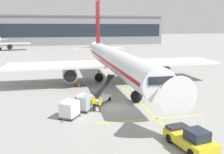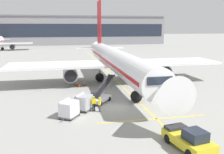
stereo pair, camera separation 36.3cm
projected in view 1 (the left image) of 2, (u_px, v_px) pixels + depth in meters
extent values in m
plane|color=gray|center=(116.00, 107.00, 29.63)|extent=(600.00, 600.00, 0.00)
cylinder|color=white|center=(117.00, 61.00, 41.19)|extent=(3.73, 36.75, 3.70)
cube|color=red|center=(117.00, 61.00, 41.19)|extent=(3.77, 35.28, 0.44)
cone|color=white|center=(169.00, 91.00, 21.84)|extent=(3.51, 3.70, 3.51)
cone|color=white|center=(97.00, 49.00, 61.54)|extent=(3.15, 5.92, 3.14)
cube|color=white|center=(60.00, 65.00, 40.20)|extent=(17.46, 7.37, 0.36)
cylinder|color=#93969E|center=(69.00, 73.00, 40.08)|extent=(2.30, 4.78, 2.29)
cylinder|color=black|center=(70.00, 76.00, 37.74)|extent=(1.95, 0.12, 1.95)
cube|color=white|center=(166.00, 62.00, 44.16)|extent=(17.46, 7.37, 0.36)
cylinder|color=#93969E|center=(160.00, 70.00, 43.41)|extent=(2.30, 4.78, 2.29)
cylinder|color=black|center=(165.00, 72.00, 41.08)|extent=(1.95, 0.12, 1.95)
cube|color=red|center=(98.00, 24.00, 58.92)|extent=(0.28, 4.41, 11.02)
cube|color=white|center=(98.00, 48.00, 59.79)|extent=(11.87, 2.95, 0.20)
cube|color=#1E2633|center=(158.00, 79.00, 24.20)|extent=(2.59, 1.67, 0.81)
cylinder|color=#47474C|center=(136.00, 92.00, 31.14)|extent=(0.22, 0.22, 1.27)
sphere|color=black|center=(136.00, 96.00, 31.27)|extent=(1.56, 1.56, 1.56)
cylinder|color=#47474C|center=(99.00, 74.00, 42.87)|extent=(0.22, 0.22, 1.27)
sphere|color=black|center=(99.00, 77.00, 42.99)|extent=(1.56, 1.56, 1.56)
cylinder|color=#47474C|center=(129.00, 73.00, 44.03)|extent=(0.22, 0.22, 1.27)
sphere|color=black|center=(129.00, 76.00, 44.16)|extent=(1.56, 1.56, 1.56)
cube|color=silver|center=(100.00, 99.00, 31.20)|extent=(3.37, 3.65, 0.44)
cube|color=black|center=(94.00, 96.00, 30.42)|extent=(0.81, 0.82, 0.70)
cylinder|color=#333338|center=(96.00, 94.00, 31.00)|extent=(0.08, 0.08, 0.80)
cube|color=silver|center=(104.00, 87.00, 31.94)|extent=(3.68, 4.28, 2.38)
cube|color=black|center=(104.00, 86.00, 31.92)|extent=(3.48, 4.08, 2.22)
cube|color=#333338|center=(107.00, 86.00, 31.73)|extent=(2.99, 3.71, 2.41)
cube|color=#333338|center=(101.00, 85.00, 32.11)|extent=(2.99, 3.71, 2.41)
cylinder|color=black|center=(109.00, 99.00, 31.96)|extent=(0.51, 0.56, 0.56)
cylinder|color=black|center=(100.00, 97.00, 32.60)|extent=(0.51, 0.56, 0.56)
cylinder|color=black|center=(100.00, 104.00, 29.88)|extent=(0.51, 0.56, 0.56)
cylinder|color=black|center=(90.00, 102.00, 30.52)|extent=(0.51, 0.56, 0.56)
cube|color=#515156|center=(84.00, 109.00, 28.29)|extent=(2.43, 2.55, 0.12)
cylinder|color=#4C4C51|center=(79.00, 112.00, 27.05)|extent=(0.44, 0.62, 0.07)
cube|color=#9EA3AD|center=(84.00, 102.00, 28.12)|extent=(2.29, 2.41, 1.50)
cube|color=#9EA3AD|center=(81.00, 97.00, 28.16)|extent=(1.70, 2.00, 0.74)
cube|color=silver|center=(80.00, 104.00, 27.24)|extent=(1.22, 0.81, 1.38)
sphere|color=black|center=(76.00, 111.00, 27.80)|extent=(0.30, 0.30, 0.30)
sphere|color=black|center=(87.00, 112.00, 27.33)|extent=(0.30, 0.30, 0.30)
sphere|color=black|center=(82.00, 106.00, 29.27)|extent=(0.30, 0.30, 0.30)
sphere|color=black|center=(93.00, 108.00, 28.79)|extent=(0.30, 0.30, 0.30)
cube|color=#515156|center=(70.00, 116.00, 26.02)|extent=(2.43, 2.55, 0.12)
cylinder|color=#4C4C51|center=(63.00, 120.00, 24.78)|extent=(0.44, 0.62, 0.07)
cube|color=silver|center=(70.00, 109.00, 25.85)|extent=(2.29, 2.41, 1.50)
cube|color=silver|center=(66.00, 103.00, 25.89)|extent=(1.70, 2.00, 0.74)
cube|color=silver|center=(65.00, 111.00, 24.97)|extent=(1.22, 0.81, 1.38)
sphere|color=black|center=(60.00, 118.00, 25.53)|extent=(0.30, 0.30, 0.30)
sphere|color=black|center=(72.00, 120.00, 25.06)|extent=(0.30, 0.30, 0.30)
sphere|color=black|center=(68.00, 113.00, 27.00)|extent=(0.30, 0.30, 0.30)
sphere|color=black|center=(79.00, 115.00, 26.52)|extent=(0.30, 0.30, 0.30)
cube|color=gold|center=(190.00, 140.00, 19.43)|extent=(2.87, 4.71, 0.70)
cube|color=#1E2633|center=(197.00, 135.00, 18.58)|extent=(1.73, 1.78, 0.80)
cube|color=#28282D|center=(177.00, 127.00, 20.82)|extent=(1.93, 1.28, 0.24)
cylinder|color=black|center=(187.00, 135.00, 21.07)|extent=(0.41, 0.80, 0.76)
cylinder|color=black|center=(170.00, 138.00, 20.37)|extent=(0.41, 0.80, 0.76)
cylinder|color=black|center=(211.00, 149.00, 18.61)|extent=(0.41, 0.80, 0.76)
cylinder|color=black|center=(192.00, 154.00, 17.91)|extent=(0.41, 0.80, 0.76)
cylinder|color=#333847|center=(100.00, 108.00, 27.83)|extent=(0.15, 0.15, 0.86)
cylinder|color=#333847|center=(100.00, 108.00, 27.66)|extent=(0.15, 0.15, 0.86)
cube|color=yellow|center=(100.00, 102.00, 27.60)|extent=(0.39, 0.45, 0.58)
cube|color=white|center=(101.00, 102.00, 27.57)|extent=(0.17, 0.31, 0.08)
sphere|color=#9E7051|center=(100.00, 99.00, 27.52)|extent=(0.21, 0.21, 0.21)
sphere|color=yellow|center=(100.00, 98.00, 27.51)|extent=(0.23, 0.23, 0.23)
cylinder|color=yellow|center=(101.00, 102.00, 27.84)|extent=(0.09, 0.09, 0.56)
cylinder|color=yellow|center=(99.00, 103.00, 27.39)|extent=(0.09, 0.09, 0.56)
cylinder|color=black|center=(93.00, 107.00, 28.10)|extent=(0.15, 0.15, 0.86)
cylinder|color=black|center=(95.00, 107.00, 28.12)|extent=(0.15, 0.15, 0.86)
cube|color=yellow|center=(94.00, 101.00, 27.96)|extent=(0.40, 0.27, 0.58)
cube|color=white|center=(94.00, 101.00, 28.09)|extent=(0.34, 0.04, 0.08)
sphere|color=#9E7051|center=(94.00, 98.00, 27.88)|extent=(0.21, 0.21, 0.21)
sphere|color=yellow|center=(94.00, 97.00, 27.87)|extent=(0.23, 0.23, 0.23)
cylinder|color=yellow|center=(92.00, 102.00, 27.94)|extent=(0.09, 0.09, 0.56)
cylinder|color=yellow|center=(96.00, 102.00, 28.01)|extent=(0.09, 0.09, 0.56)
cylinder|color=black|center=(84.00, 102.00, 30.20)|extent=(0.15, 0.15, 0.86)
cylinder|color=black|center=(84.00, 102.00, 30.03)|extent=(0.15, 0.15, 0.86)
cube|color=orange|center=(83.00, 96.00, 29.97)|extent=(0.26, 0.39, 0.58)
cube|color=white|center=(85.00, 96.00, 30.00)|extent=(0.03, 0.34, 0.08)
sphere|color=brown|center=(83.00, 93.00, 29.89)|extent=(0.21, 0.21, 0.21)
sphere|color=yellow|center=(83.00, 93.00, 29.87)|extent=(0.23, 0.23, 0.23)
cylinder|color=orange|center=(83.00, 96.00, 30.21)|extent=(0.09, 0.09, 0.56)
cylinder|color=orange|center=(84.00, 97.00, 29.75)|extent=(0.09, 0.09, 0.56)
cube|color=black|center=(77.00, 85.00, 40.44)|extent=(0.62, 0.62, 0.05)
cone|color=orange|center=(77.00, 83.00, 40.37)|extent=(0.49, 0.49, 0.65)
cylinder|color=white|center=(77.00, 83.00, 40.36)|extent=(0.27, 0.27, 0.08)
cube|color=black|center=(84.00, 85.00, 40.41)|extent=(0.57, 0.57, 0.05)
cone|color=orange|center=(84.00, 83.00, 40.34)|extent=(0.46, 0.46, 0.60)
cylinder|color=white|center=(84.00, 83.00, 40.34)|extent=(0.25, 0.25, 0.07)
cube|color=black|center=(79.00, 87.00, 39.38)|extent=(0.58, 0.58, 0.05)
cone|color=orange|center=(79.00, 85.00, 39.31)|extent=(0.46, 0.46, 0.61)
cylinder|color=white|center=(79.00, 85.00, 39.30)|extent=(0.26, 0.26, 0.07)
cube|color=yellow|center=(119.00, 83.00, 42.05)|extent=(0.20, 110.00, 0.01)
cube|color=yellow|center=(154.00, 119.00, 25.69)|extent=(12.00, 0.20, 0.01)
cube|color=gray|center=(70.00, 31.00, 134.65)|extent=(102.18, 15.24, 14.87)
cube|color=#1E2633|center=(71.00, 30.00, 127.23)|extent=(99.11, 0.10, 6.69)
cube|color=slate|center=(70.00, 16.00, 131.62)|extent=(101.16, 12.95, 0.70)
cube|color=silver|center=(13.00, 43.00, 101.47)|extent=(14.73, 7.42, 0.36)
cylinder|color=#93969E|center=(10.00, 47.00, 100.86)|extent=(2.64, 4.09, 2.24)
cylinder|color=black|center=(10.00, 47.00, 99.01)|extent=(1.91, 0.32, 1.91)
cylinder|color=#47474C|center=(0.00, 48.00, 100.95)|extent=(0.22, 0.22, 0.98)
sphere|color=black|center=(0.00, 49.00, 101.05)|extent=(1.20, 1.20, 1.20)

